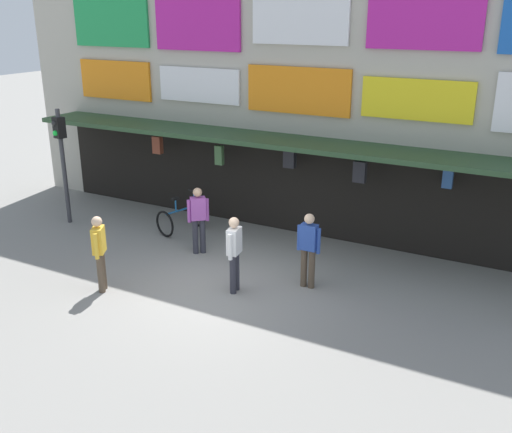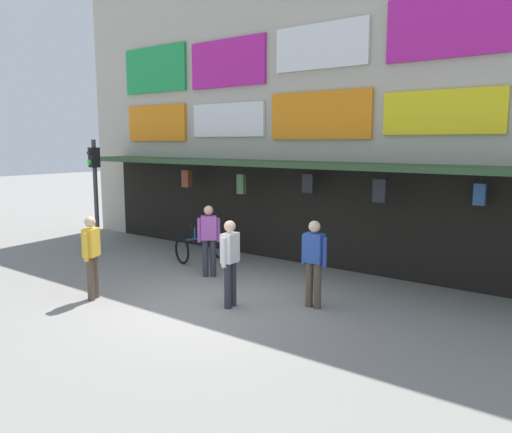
{
  "view_description": "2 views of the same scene",
  "coord_description": "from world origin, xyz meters",
  "px_view_note": "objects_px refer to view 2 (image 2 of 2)",
  "views": [
    {
      "loc": [
        6.02,
        -9.5,
        5.7
      ],
      "look_at": [
        0.47,
        0.85,
        1.5
      ],
      "focal_mm": 40.77,
      "sensor_mm": 36.0,
      "label": 1
    },
    {
      "loc": [
        6.35,
        -6.94,
        3.14
      ],
      "look_at": [
        0.1,
        1.26,
        1.6
      ],
      "focal_mm": 35.23,
      "sensor_mm": 36.0,
      "label": 2
    }
  ],
  "objects_px": {
    "bicycle_parked": "(201,246)",
    "pedestrian_in_blue": "(209,237)",
    "traffic_light_near": "(95,177)",
    "pedestrian_in_white": "(314,259)",
    "pedestrian_in_black": "(92,253)",
    "pedestrian_in_green": "(230,259)"
  },
  "relations": [
    {
      "from": "traffic_light_near",
      "to": "pedestrian_in_black",
      "type": "distance_m",
      "value": 4.82
    },
    {
      "from": "bicycle_parked",
      "to": "pedestrian_in_black",
      "type": "height_order",
      "value": "pedestrian_in_black"
    },
    {
      "from": "pedestrian_in_green",
      "to": "pedestrian_in_white",
      "type": "relative_size",
      "value": 1.0
    },
    {
      "from": "pedestrian_in_black",
      "to": "traffic_light_near",
      "type": "bearing_deg",
      "value": 143.55
    },
    {
      "from": "pedestrian_in_green",
      "to": "pedestrian_in_blue",
      "type": "bearing_deg",
      "value": 142.65
    },
    {
      "from": "traffic_light_near",
      "to": "pedestrian_in_blue",
      "type": "distance_m",
      "value": 4.62
    },
    {
      "from": "bicycle_parked",
      "to": "pedestrian_in_blue",
      "type": "height_order",
      "value": "pedestrian_in_blue"
    },
    {
      "from": "pedestrian_in_black",
      "to": "pedestrian_in_white",
      "type": "relative_size",
      "value": 1.0
    },
    {
      "from": "pedestrian_in_green",
      "to": "pedestrian_in_white",
      "type": "height_order",
      "value": "same"
    },
    {
      "from": "pedestrian_in_green",
      "to": "traffic_light_near",
      "type": "bearing_deg",
      "value": 166.68
    },
    {
      "from": "traffic_light_near",
      "to": "pedestrian_in_white",
      "type": "distance_m",
      "value": 7.67
    },
    {
      "from": "traffic_light_near",
      "to": "pedestrian_in_white",
      "type": "bearing_deg",
      "value": -4.17
    },
    {
      "from": "pedestrian_in_white",
      "to": "bicycle_parked",
      "type": "bearing_deg",
      "value": 161.35
    },
    {
      "from": "bicycle_parked",
      "to": "pedestrian_in_green",
      "type": "bearing_deg",
      "value": -38.12
    },
    {
      "from": "pedestrian_in_black",
      "to": "pedestrian_in_green",
      "type": "bearing_deg",
      "value": 27.09
    },
    {
      "from": "pedestrian_in_white",
      "to": "traffic_light_near",
      "type": "bearing_deg",
      "value": 175.83
    },
    {
      "from": "bicycle_parked",
      "to": "pedestrian_in_green",
      "type": "xyz_separation_m",
      "value": [
        3.06,
        -2.4,
        0.55
      ]
    },
    {
      "from": "traffic_light_near",
      "to": "pedestrian_in_green",
      "type": "distance_m",
      "value": 6.56
    },
    {
      "from": "pedestrian_in_black",
      "to": "pedestrian_in_blue",
      "type": "height_order",
      "value": "same"
    },
    {
      "from": "pedestrian_in_black",
      "to": "pedestrian_in_blue",
      "type": "relative_size",
      "value": 1.0
    },
    {
      "from": "traffic_light_near",
      "to": "bicycle_parked",
      "type": "height_order",
      "value": "traffic_light_near"
    },
    {
      "from": "bicycle_parked",
      "to": "pedestrian_in_blue",
      "type": "xyz_separation_m",
      "value": [
        1.24,
        -1.01,
        0.55
      ]
    }
  ]
}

